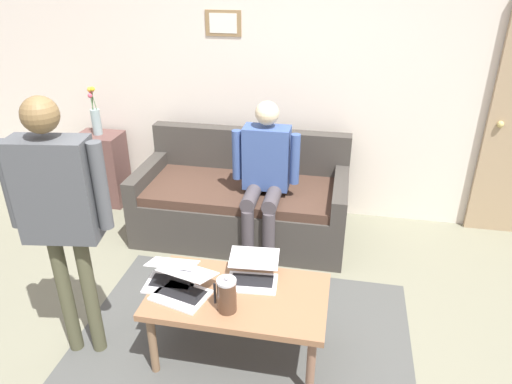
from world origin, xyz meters
The scene contains 13 objects.
ground_plane centered at (0.00, 0.00, 0.00)m, with size 7.68×7.68×0.00m, color #706F5B.
area_rug centered at (-0.05, -0.05, 0.00)m, with size 2.18×2.00×0.01m, color #454643.
back_wall centered at (0.00, -2.20, 1.35)m, with size 7.04×0.11×2.70m.
couch centered at (0.25, -1.62, 0.31)m, with size 1.82×0.88×0.88m.
coffee_table centered at (-0.05, -0.15, 0.42)m, with size 1.07×0.61×0.47m.
laptop_left centered at (0.27, -0.10, 0.52)m, with size 0.38×0.38×0.16m.
laptop_center centered at (-0.11, -0.30, 0.52)m, with size 0.33×0.34×0.13m.
laptop_right centered at (0.38, -0.18, 0.52)m, with size 0.31×0.29×0.14m.
french_press centered at (-0.02, 0.00, 0.58)m, with size 0.13×0.11×0.24m.
side_shelf centered at (1.75, -1.94, 0.37)m, with size 0.42×0.32×0.73m.
flower_vase centered at (1.75, -1.94, 0.92)m, with size 0.09×0.09×0.47m.
person_standing centered at (0.92, -0.01, 1.06)m, with size 0.59×0.25×1.66m.
person_seated centered at (0.01, -1.39, 0.73)m, with size 0.55×0.51×1.28m.
Camera 1 is at (-0.59, 2.03, 2.27)m, focal length 33.10 mm.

